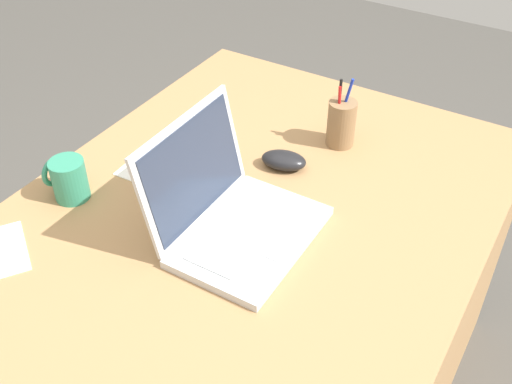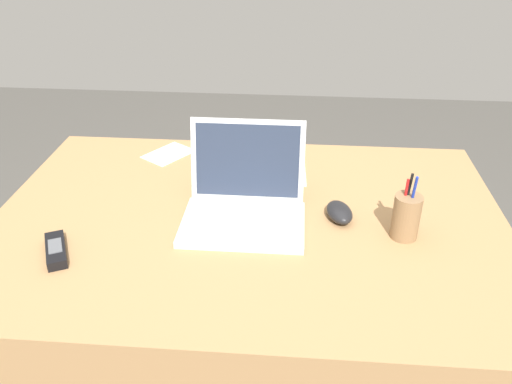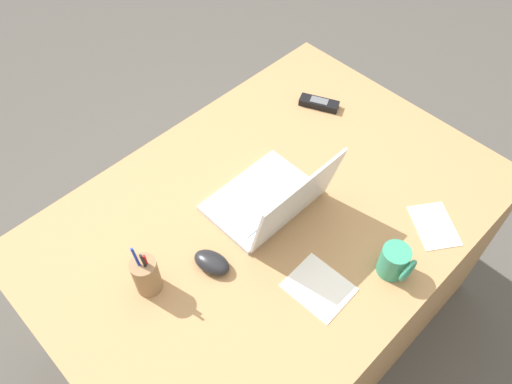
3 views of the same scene
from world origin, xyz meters
TOP-DOWN VIEW (x-y plane):
  - desk at (0.00, 0.00)m, footprint 1.37×0.95m
  - laptop at (-0.01, -0.00)m, footprint 0.32×0.27m
  - computer_mouse at (0.24, 0.01)m, footprint 0.09×0.12m
  - coffee_mug_white at (-0.09, 0.36)m, footprint 0.08×0.09m
  - cordless_phone at (-0.44, -0.20)m, footprint 0.10×0.14m
  - pen_holder at (0.40, -0.06)m, footprint 0.07×0.07m
  - paper_note_near_laptop at (0.08, 0.26)m, footprint 0.14×0.17m
  - paper_note_left at (-0.30, 0.36)m, footprint 0.18×0.19m

SIDE VIEW (x-z plane):
  - desk at x=0.00m, z-range 0.00..0.72m
  - paper_note_near_laptop at x=0.08m, z-range 0.72..0.72m
  - paper_note_left at x=-0.30m, z-range 0.72..0.72m
  - cordless_phone at x=-0.44m, z-range 0.72..0.75m
  - computer_mouse at x=0.24m, z-range 0.72..0.76m
  - coffee_mug_white at x=-0.09m, z-range 0.72..0.82m
  - laptop at x=-0.01m, z-range 0.65..0.89m
  - pen_holder at x=0.40m, z-range 0.69..0.87m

